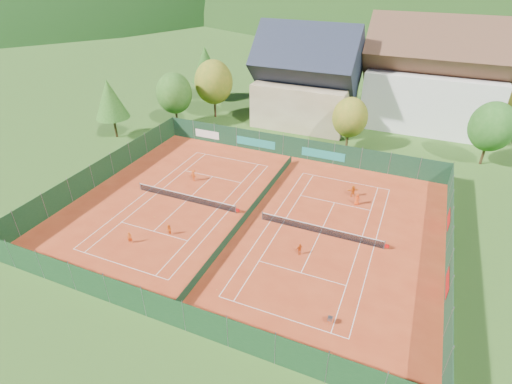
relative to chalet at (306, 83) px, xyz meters
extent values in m
plane|color=#2C531A|center=(3.00, -30.00, -6.64)|extent=(600.00, 600.00, 0.00)
cube|color=#AD3719|center=(3.00, -30.00, -6.62)|extent=(40.00, 32.00, 0.01)
cube|color=white|center=(-5.00, -18.12, -6.61)|extent=(10.97, 0.06, 0.00)
cube|color=white|center=(-5.00, -41.88, -6.61)|extent=(10.97, 0.06, 0.00)
cube|color=white|center=(-10.48, -30.00, -6.61)|extent=(0.06, 23.77, 0.00)
cube|color=white|center=(0.49, -30.00, -6.61)|extent=(0.06, 23.77, 0.00)
cube|color=white|center=(-9.12, -30.00, -6.61)|extent=(0.06, 23.77, 0.00)
cube|color=white|center=(-0.88, -30.00, -6.61)|extent=(0.06, 23.77, 0.00)
cube|color=white|center=(-5.00, -23.60, -6.61)|extent=(8.23, 0.06, 0.00)
cube|color=white|center=(-5.00, -36.40, -6.61)|extent=(8.23, 0.06, 0.00)
cube|color=white|center=(-5.00, -30.00, -6.61)|extent=(0.06, 12.80, 0.00)
cube|color=white|center=(11.00, -18.12, -6.61)|extent=(10.97, 0.06, 0.00)
cube|color=white|center=(11.00, -41.88, -6.61)|extent=(10.97, 0.06, 0.00)
cube|color=white|center=(5.51, -30.00, -6.61)|extent=(0.06, 23.77, 0.00)
cube|color=white|center=(16.48, -30.00, -6.61)|extent=(0.06, 23.77, 0.00)
cube|color=white|center=(6.88, -30.00, -6.61)|extent=(0.06, 23.77, 0.00)
cube|color=white|center=(15.12, -30.00, -6.61)|extent=(0.06, 23.77, 0.00)
cube|color=white|center=(11.00, -23.60, -6.61)|extent=(8.23, 0.06, 0.00)
cube|color=white|center=(11.00, -36.40, -6.61)|extent=(8.23, 0.06, 0.00)
cube|color=white|center=(11.00, -30.00, -6.61)|extent=(0.06, 12.80, 0.00)
cylinder|color=#59595B|center=(-11.40, -30.00, -6.11)|extent=(0.10, 0.10, 1.02)
cylinder|color=#59595B|center=(1.40, -30.00, -6.11)|extent=(0.10, 0.10, 1.02)
cube|color=black|center=(-5.00, -30.00, -6.16)|extent=(12.80, 0.02, 0.86)
cube|color=white|center=(-5.00, -30.00, -5.73)|extent=(12.80, 0.04, 0.06)
cube|color=red|center=(1.65, -30.00, -6.17)|extent=(0.40, 0.04, 0.40)
cylinder|color=#59595B|center=(4.60, -30.00, -6.11)|extent=(0.10, 0.10, 1.02)
cylinder|color=#59595B|center=(17.40, -30.00, -6.11)|extent=(0.10, 0.10, 1.02)
cube|color=black|center=(11.00, -30.00, -6.16)|extent=(12.80, 0.02, 0.86)
cube|color=white|center=(11.00, -30.00, -5.73)|extent=(12.80, 0.04, 0.06)
cube|color=red|center=(17.65, -30.00, -6.17)|extent=(0.40, 0.04, 0.40)
cube|color=#12331D|center=(3.00, -30.00, -6.12)|extent=(0.03, 28.80, 1.00)
cube|color=#13351F|center=(3.00, -14.00, -5.12)|extent=(40.00, 0.04, 3.00)
cube|color=teal|center=(-3.00, -14.06, -5.42)|extent=(6.00, 0.03, 1.20)
cube|color=teal|center=(7.00, -14.06, -5.42)|extent=(6.00, 0.03, 1.20)
cube|color=silver|center=(-11.00, -14.06, -5.42)|extent=(4.00, 0.03, 1.20)
cube|color=#14381A|center=(3.00, -46.00, -5.12)|extent=(40.00, 0.04, 3.00)
cube|color=#14381B|center=(-17.00, -30.00, -5.12)|extent=(0.04, 32.00, 3.00)
cube|color=#153B23|center=(23.00, -30.00, -5.12)|extent=(0.04, 32.00, 3.00)
cube|color=#B21414|center=(22.94, -34.00, -5.42)|extent=(0.03, 3.00, 1.20)
cube|color=#B21414|center=(22.94, -24.00, -5.42)|extent=(0.03, 3.00, 1.20)
cube|color=beige|center=(0.00, 0.00, -3.12)|extent=(15.00, 12.00, 7.00)
cube|color=#1E2333|center=(0.00, 0.00, 3.38)|extent=(16.20, 12.00, 12.00)
cube|color=silver|center=(19.00, 6.00, -2.12)|extent=(20.00, 11.00, 9.00)
cube|color=brown|center=(19.00, 6.00, 5.13)|extent=(21.60, 11.00, 11.00)
cylinder|color=#422D17|center=(-19.00, -10.00, -5.22)|extent=(0.36, 0.36, 2.80)
ellipsoid|color=#2B601B|center=(-19.00, -10.00, -1.22)|extent=(5.72, 5.72, 6.58)
cylinder|color=#4D2C1B|center=(-15.00, -4.00, -5.05)|extent=(0.36, 0.36, 3.15)
ellipsoid|color=olive|center=(-15.00, -4.00, -0.55)|extent=(6.44, 6.44, 7.40)
cylinder|color=#4D2D1B|center=(-21.00, 4.00, -4.87)|extent=(0.36, 0.36, 3.50)
cone|color=#225518|center=(-21.00, 4.00, 0.13)|extent=(5.60, 5.60, 6.50)
cylinder|color=#412F17|center=(9.00, -8.00, -5.40)|extent=(0.36, 0.36, 2.45)
ellipsoid|color=olive|center=(9.00, -8.00, -1.90)|extent=(5.01, 5.01, 5.76)
cylinder|color=#443018|center=(27.00, -6.00, -5.22)|extent=(0.36, 0.36, 2.80)
ellipsoid|color=#235D1A|center=(27.00, -6.00, -1.22)|extent=(5.72, 5.72, 6.58)
cylinder|color=#432E17|center=(-25.00, -18.00, -5.05)|extent=(0.36, 0.36, 3.15)
cone|color=#2B611B|center=(-25.00, -18.00, -0.55)|extent=(5.04, 5.04, 5.85)
cylinder|color=#482919|center=(29.00, 10.00, -4.87)|extent=(0.36, 0.36, 3.50)
ellipsoid|color=olive|center=(29.00, 10.00, 0.13)|extent=(7.15, 7.15, 8.22)
ellipsoid|color=black|center=(13.00, 270.00, -48.97)|extent=(440.00, 440.00, 242.00)
ellipsoid|color=black|center=(-217.00, 130.00, -42.32)|extent=(340.00, 340.00, 204.00)
cylinder|color=slate|center=(14.63, -41.17, -6.22)|extent=(0.02, 0.02, 0.80)
cylinder|color=slate|center=(14.93, -41.17, -6.22)|extent=(0.02, 0.02, 0.80)
cylinder|color=slate|center=(14.63, -40.87, -6.22)|extent=(0.02, 0.02, 0.80)
cylinder|color=slate|center=(14.93, -40.87, -6.22)|extent=(0.02, 0.02, 0.80)
cube|color=slate|center=(14.78, -41.02, -6.07)|extent=(0.34, 0.34, 0.30)
ellipsoid|color=#CCD833|center=(14.78, -41.02, -6.04)|extent=(0.28, 0.28, 0.16)
sphere|color=#CCD833|center=(-6.45, -34.21, -6.59)|extent=(0.07, 0.07, 0.07)
sphere|color=#CCD833|center=(5.00, -41.29, -6.59)|extent=(0.07, 0.07, 0.07)
sphere|color=#CCD833|center=(3.37, -28.41, -6.59)|extent=(0.07, 0.07, 0.07)
imported|color=#DE5213|center=(-5.95, -38.87, -5.99)|extent=(0.56, 0.51, 1.28)
imported|color=orange|center=(-3.13, -36.25, -6.01)|extent=(0.74, 0.67, 1.22)
imported|color=#D24912|center=(-6.66, -25.41, -5.86)|extent=(1.08, 0.76, 1.52)
imported|color=#D24F12|center=(10.06, -33.95, -6.00)|extent=(0.72, 0.75, 1.26)
imported|color=#D94313|center=(13.40, -22.98, -5.91)|extent=(0.77, 0.58, 1.43)
imported|color=orange|center=(12.60, -21.35, -5.89)|extent=(1.39, 1.05, 1.46)
camera|label=1|loc=(17.88, -62.90, 18.24)|focal=28.00mm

